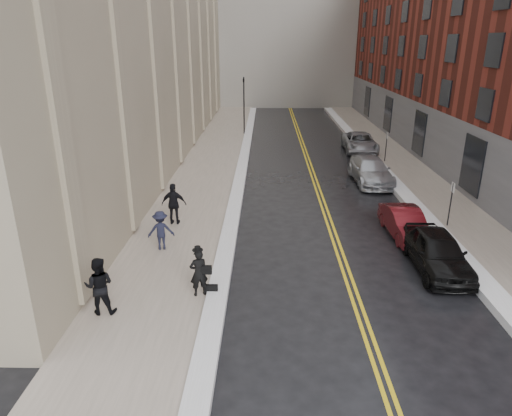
{
  "coord_description": "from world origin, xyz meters",
  "views": [
    {
      "loc": [
        -0.59,
        -11.86,
        8.27
      ],
      "look_at": [
        -0.99,
        6.2,
        1.6
      ],
      "focal_mm": 32.0,
      "sensor_mm": 36.0,
      "label": 1
    }
  ],
  "objects_px": {
    "pedestrian_c": "(174,204)",
    "car_silver_far": "(360,142)",
    "pedestrian_main": "(199,273)",
    "car_black": "(437,252)",
    "car_maroon": "(405,223)",
    "pedestrian_a": "(99,286)",
    "pedestrian_b": "(161,230)",
    "car_silver_near": "(371,170)"
  },
  "relations": [
    {
      "from": "car_silver_far",
      "to": "car_maroon",
      "type": "bearing_deg",
      "value": -92.24
    },
    {
      "from": "pedestrian_a",
      "to": "pedestrian_b",
      "type": "bearing_deg",
      "value": -105.59
    },
    {
      "from": "car_black",
      "to": "pedestrian_a",
      "type": "xyz_separation_m",
      "value": [
        -11.66,
        -3.41,
        0.34
      ]
    },
    {
      "from": "car_maroon",
      "to": "car_silver_near",
      "type": "height_order",
      "value": "car_silver_near"
    },
    {
      "from": "pedestrian_b",
      "to": "pedestrian_c",
      "type": "bearing_deg",
      "value": -102.24
    },
    {
      "from": "car_silver_far",
      "to": "pedestrian_main",
      "type": "height_order",
      "value": "pedestrian_main"
    },
    {
      "from": "pedestrian_main",
      "to": "car_black",
      "type": "bearing_deg",
      "value": 173.28
    },
    {
      "from": "pedestrian_c",
      "to": "car_silver_far",
      "type": "bearing_deg",
      "value": -125.87
    },
    {
      "from": "car_silver_near",
      "to": "pedestrian_b",
      "type": "distance_m",
      "value": 14.76
    },
    {
      "from": "pedestrian_a",
      "to": "pedestrian_b",
      "type": "xyz_separation_m",
      "value": [
        0.89,
        4.71,
        -0.12
      ]
    },
    {
      "from": "car_silver_far",
      "to": "pedestrian_main",
      "type": "distance_m",
      "value": 24.07
    },
    {
      "from": "pedestrian_c",
      "to": "pedestrian_a",
      "type": "bearing_deg",
      "value": 83.64
    },
    {
      "from": "pedestrian_main",
      "to": "pedestrian_a",
      "type": "height_order",
      "value": "pedestrian_a"
    },
    {
      "from": "car_black",
      "to": "pedestrian_a",
      "type": "bearing_deg",
      "value": -163.42
    },
    {
      "from": "pedestrian_main",
      "to": "car_maroon",
      "type": "bearing_deg",
      "value": -168.51
    },
    {
      "from": "car_silver_far",
      "to": "pedestrian_b",
      "type": "relative_size",
      "value": 3.14
    },
    {
      "from": "pedestrian_main",
      "to": "pedestrian_c",
      "type": "relative_size",
      "value": 0.85
    },
    {
      "from": "pedestrian_main",
      "to": "pedestrian_c",
      "type": "bearing_deg",
      "value": -93.74
    },
    {
      "from": "car_maroon",
      "to": "car_silver_near",
      "type": "xyz_separation_m",
      "value": [
        0.24,
        8.29,
        0.11
      ]
    },
    {
      "from": "car_silver_far",
      "to": "pedestrian_c",
      "type": "relative_size",
      "value": 2.65
    },
    {
      "from": "car_black",
      "to": "pedestrian_a",
      "type": "distance_m",
      "value": 12.16
    },
    {
      "from": "car_silver_far",
      "to": "pedestrian_a",
      "type": "height_order",
      "value": "pedestrian_a"
    },
    {
      "from": "car_silver_near",
      "to": "pedestrian_main",
      "type": "relative_size",
      "value": 3.08
    },
    {
      "from": "pedestrian_a",
      "to": "pedestrian_b",
      "type": "distance_m",
      "value": 4.79
    },
    {
      "from": "pedestrian_main",
      "to": "pedestrian_b",
      "type": "bearing_deg",
      "value": -81.7
    },
    {
      "from": "pedestrian_b",
      "to": "pedestrian_main",
      "type": "bearing_deg",
      "value": 108.03
    },
    {
      "from": "pedestrian_main",
      "to": "pedestrian_a",
      "type": "bearing_deg",
      "value": -0.8
    },
    {
      "from": "car_black",
      "to": "pedestrian_c",
      "type": "distance_m",
      "value": 11.5
    },
    {
      "from": "pedestrian_a",
      "to": "car_black",
      "type": "bearing_deg",
      "value": -168.63
    },
    {
      "from": "car_maroon",
      "to": "pedestrian_c",
      "type": "xyz_separation_m",
      "value": [
        -10.45,
        0.89,
        0.49
      ]
    },
    {
      "from": "pedestrian_main",
      "to": "pedestrian_c",
      "type": "xyz_separation_m",
      "value": [
        -2.03,
        6.35,
        0.14
      ]
    },
    {
      "from": "pedestrian_b",
      "to": "pedestrian_c",
      "type": "height_order",
      "value": "pedestrian_c"
    },
    {
      "from": "car_black",
      "to": "pedestrian_main",
      "type": "relative_size",
      "value": 2.65
    },
    {
      "from": "car_silver_near",
      "to": "pedestrian_a",
      "type": "height_order",
      "value": "pedestrian_a"
    },
    {
      "from": "pedestrian_b",
      "to": "pedestrian_a",
      "type": "bearing_deg",
      "value": 67.59
    },
    {
      "from": "pedestrian_a",
      "to": "pedestrian_c",
      "type": "xyz_separation_m",
      "value": [
        0.91,
        7.47,
        0.04
      ]
    },
    {
      "from": "car_silver_near",
      "to": "pedestrian_c",
      "type": "xyz_separation_m",
      "value": [
        -10.69,
        -7.39,
        0.38
      ]
    },
    {
      "from": "car_black",
      "to": "pedestrian_main",
      "type": "distance_m",
      "value": 9.02
    },
    {
      "from": "car_maroon",
      "to": "pedestrian_b",
      "type": "height_order",
      "value": "pedestrian_b"
    },
    {
      "from": "car_black",
      "to": "car_maroon",
      "type": "height_order",
      "value": "car_black"
    },
    {
      "from": "pedestrian_main",
      "to": "pedestrian_a",
      "type": "xyz_separation_m",
      "value": [
        -2.94,
        -1.11,
        0.11
      ]
    },
    {
      "from": "car_black",
      "to": "car_maroon",
      "type": "bearing_deg",
      "value": 95.75
    }
  ]
}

